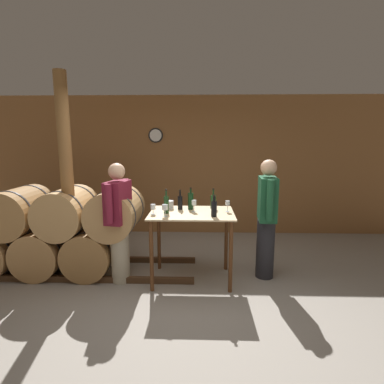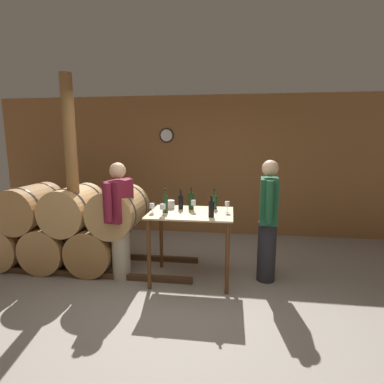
{
  "view_description": "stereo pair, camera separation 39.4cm",
  "coord_description": "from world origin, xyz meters",
  "px_view_note": "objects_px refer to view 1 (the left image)",
  "views": [
    {
      "loc": [
        0.16,
        -3.02,
        1.85
      ],
      "look_at": [
        0.05,
        0.86,
        1.18
      ],
      "focal_mm": 28.0,
      "sensor_mm": 36.0,
      "label": 1
    },
    {
      "loc": [
        0.56,
        -2.99,
        1.85
      ],
      "look_at": [
        0.05,
        0.86,
        1.18
      ],
      "focal_mm": 28.0,
      "sensor_mm": 36.0,
      "label": 2
    }
  ],
  "objects_px": {
    "wooden_post": "(67,179)",
    "person_host": "(119,221)",
    "wine_bottle_right": "(214,208)",
    "wine_glass_near_left": "(153,207)",
    "person_visitor_with_scarf": "(267,217)",
    "wine_bottle_far_right": "(213,201)",
    "wine_glass_far_side": "(228,204)",
    "wine_bottle_center": "(191,201)",
    "wine_glass_near_center": "(165,208)",
    "wine_bottle_left": "(180,202)",
    "wine_glass_near_right": "(194,203)",
    "wine_bottle_far_left": "(166,204)",
    "ice_bucket": "(169,205)"
  },
  "relations": [
    {
      "from": "wine_bottle_far_right",
      "to": "ice_bucket",
      "type": "xyz_separation_m",
      "value": [
        -0.6,
        -0.05,
        -0.04
      ]
    },
    {
      "from": "wine_bottle_far_left",
      "to": "wine_bottle_left",
      "type": "distance_m",
      "value": 0.27
    },
    {
      "from": "wine_glass_far_side",
      "to": "wine_bottle_far_left",
      "type": "bearing_deg",
      "value": -172.89
    },
    {
      "from": "wine_glass_near_left",
      "to": "person_host",
      "type": "relative_size",
      "value": 0.08
    },
    {
      "from": "wine_bottle_center",
      "to": "wine_glass_near_center",
      "type": "xyz_separation_m",
      "value": [
        -0.3,
        -0.4,
        -0.01
      ]
    },
    {
      "from": "wine_bottle_far_left",
      "to": "wine_glass_near_center",
      "type": "relative_size",
      "value": 2.08
    },
    {
      "from": "wine_bottle_far_left",
      "to": "wine_glass_far_side",
      "type": "xyz_separation_m",
      "value": [
        0.79,
        0.1,
        -0.01
      ]
    },
    {
      "from": "wine_glass_near_left",
      "to": "wine_glass_near_center",
      "type": "xyz_separation_m",
      "value": [
        0.16,
        -0.11,
        0.02
      ]
    },
    {
      "from": "wooden_post",
      "to": "wine_bottle_far_right",
      "type": "relative_size",
      "value": 9.73
    },
    {
      "from": "wine_glass_near_center",
      "to": "wine_bottle_far_left",
      "type": "bearing_deg",
      "value": 90.99
    },
    {
      "from": "wine_bottle_right",
      "to": "person_host",
      "type": "relative_size",
      "value": 0.17
    },
    {
      "from": "wine_bottle_right",
      "to": "person_visitor_with_scarf",
      "type": "height_order",
      "value": "person_visitor_with_scarf"
    },
    {
      "from": "wine_bottle_left",
      "to": "wine_bottle_center",
      "type": "relative_size",
      "value": 0.9
    },
    {
      "from": "ice_bucket",
      "to": "person_host",
      "type": "bearing_deg",
      "value": -156.66
    },
    {
      "from": "wine_bottle_far_right",
      "to": "wine_glass_far_side",
      "type": "distance_m",
      "value": 0.27
    },
    {
      "from": "wine_glass_far_side",
      "to": "person_visitor_with_scarf",
      "type": "bearing_deg",
      "value": 7.62
    },
    {
      "from": "wooden_post",
      "to": "person_host",
      "type": "relative_size",
      "value": 1.72
    },
    {
      "from": "wine_bottle_far_right",
      "to": "wine_glass_near_right",
      "type": "relative_size",
      "value": 1.79
    },
    {
      "from": "wine_bottle_right",
      "to": "wine_glass_near_left",
      "type": "relative_size",
      "value": 2.07
    },
    {
      "from": "wine_bottle_center",
      "to": "person_host",
      "type": "xyz_separation_m",
      "value": [
        -0.92,
        -0.25,
        -0.22
      ]
    },
    {
      "from": "wine_bottle_center",
      "to": "wine_glass_near_right",
      "type": "bearing_deg",
      "value": -71.44
    },
    {
      "from": "wine_glass_near_left",
      "to": "wine_glass_far_side",
      "type": "height_order",
      "value": "wine_glass_far_side"
    },
    {
      "from": "wine_glass_near_center",
      "to": "ice_bucket",
      "type": "bearing_deg",
      "value": 88.96
    },
    {
      "from": "wine_bottle_far_left",
      "to": "wine_bottle_center",
      "type": "relative_size",
      "value": 1.05
    },
    {
      "from": "wine_bottle_right",
      "to": "wine_glass_near_left",
      "type": "xyz_separation_m",
      "value": [
        -0.76,
        0.09,
        -0.01
      ]
    },
    {
      "from": "wine_glass_near_left",
      "to": "ice_bucket",
      "type": "xyz_separation_m",
      "value": [
        0.17,
        0.31,
        -0.04
      ]
    },
    {
      "from": "wooden_post",
      "to": "wine_glass_near_left",
      "type": "relative_size",
      "value": 20.85
    },
    {
      "from": "wine_glass_near_left",
      "to": "wine_glass_far_side",
      "type": "bearing_deg",
      "value": 9.5
    },
    {
      "from": "wooden_post",
      "to": "person_visitor_with_scarf",
      "type": "xyz_separation_m",
      "value": [
        2.61,
        0.1,
        -0.5
      ]
    },
    {
      "from": "wine_bottle_right",
      "to": "wine_glass_near_left",
      "type": "height_order",
      "value": "wine_bottle_right"
    },
    {
      "from": "ice_bucket",
      "to": "wine_bottle_far_right",
      "type": "bearing_deg",
      "value": 4.34
    },
    {
      "from": "wooden_post",
      "to": "person_visitor_with_scarf",
      "type": "distance_m",
      "value": 2.66
    },
    {
      "from": "wine_bottle_far_left",
      "to": "wine_bottle_left",
      "type": "bearing_deg",
      "value": 53.66
    },
    {
      "from": "wine_bottle_far_right",
      "to": "wine_glass_near_right",
      "type": "bearing_deg",
      "value": -140.91
    },
    {
      "from": "wooden_post",
      "to": "wine_bottle_right",
      "type": "relative_size",
      "value": 10.05
    },
    {
      "from": "wine_bottle_right",
      "to": "wine_glass_near_center",
      "type": "xyz_separation_m",
      "value": [
        -0.6,
        -0.02,
        0.01
      ]
    },
    {
      "from": "wine_bottle_center",
      "to": "wine_glass_near_center",
      "type": "distance_m",
      "value": 0.5
    },
    {
      "from": "ice_bucket",
      "to": "wine_bottle_center",
      "type": "bearing_deg",
      "value": -4.0
    },
    {
      "from": "wine_glass_near_center",
      "to": "wine_bottle_center",
      "type": "bearing_deg",
      "value": 53.23
    },
    {
      "from": "wine_glass_near_center",
      "to": "person_host",
      "type": "height_order",
      "value": "person_host"
    },
    {
      "from": "wine_bottle_center",
      "to": "wine_bottle_left",
      "type": "bearing_deg",
      "value": -175.53
    },
    {
      "from": "ice_bucket",
      "to": "wooden_post",
      "type": "bearing_deg",
      "value": -172.02
    },
    {
      "from": "wooden_post",
      "to": "wine_bottle_far_left",
      "type": "height_order",
      "value": "wooden_post"
    },
    {
      "from": "wine_bottle_far_right",
      "to": "person_visitor_with_scarf",
      "type": "bearing_deg",
      "value": -10.23
    },
    {
      "from": "wine_glass_near_left",
      "to": "wine_glass_near_center",
      "type": "relative_size",
      "value": 0.86
    },
    {
      "from": "wine_bottle_right",
      "to": "person_visitor_with_scarf",
      "type": "xyz_separation_m",
      "value": [
        0.72,
        0.32,
        -0.19
      ]
    },
    {
      "from": "wine_bottle_right",
      "to": "wine_glass_near_center",
      "type": "distance_m",
      "value": 0.6
    },
    {
      "from": "wine_glass_near_right",
      "to": "wooden_post",
      "type": "bearing_deg",
      "value": -179.35
    },
    {
      "from": "wine_bottle_left",
      "to": "wine_glass_near_left",
      "type": "height_order",
      "value": "wine_bottle_left"
    },
    {
      "from": "wine_bottle_center",
      "to": "wine_bottle_right",
      "type": "relative_size",
      "value": 1.11
    }
  ]
}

